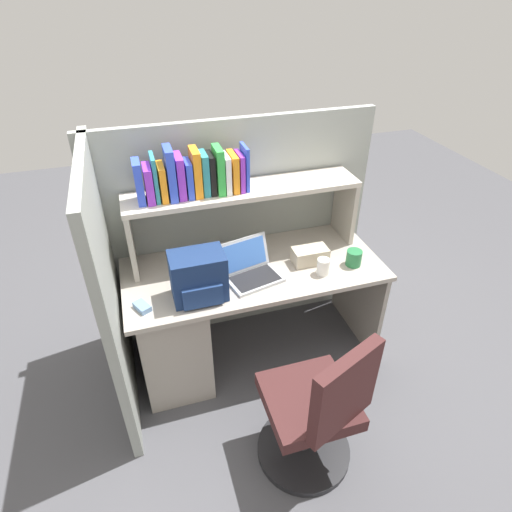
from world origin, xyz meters
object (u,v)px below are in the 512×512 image
(backpack, at_px, (199,277))
(tissue_box, at_px, (310,255))
(laptop, at_px, (251,270))
(paper_cup, at_px, (323,267))
(computer_mouse, at_px, (142,307))
(office_chair, at_px, (316,415))
(snack_canister, at_px, (354,258))

(backpack, height_order, tissue_box, backpack)
(laptop, distance_m, paper_cup, 0.44)
(laptop, relative_size, backpack, 1.21)
(paper_cup, distance_m, tissue_box, 0.14)
(computer_mouse, relative_size, paper_cup, 1.00)
(paper_cup, relative_size, office_chair, 0.11)
(office_chair, bearing_deg, laptop, -104.98)
(computer_mouse, xyz_separation_m, snack_canister, (1.30, 0.04, 0.03))
(paper_cup, bearing_deg, computer_mouse, -179.60)
(backpack, height_order, snack_canister, backpack)
(backpack, distance_m, tissue_box, 0.74)
(backpack, height_order, computer_mouse, backpack)
(computer_mouse, xyz_separation_m, tissue_box, (1.05, 0.15, 0.03))
(backpack, relative_size, computer_mouse, 2.88)
(tissue_box, xyz_separation_m, office_chair, (-0.29, -0.83, -0.39))
(snack_canister, height_order, office_chair, office_chair)
(computer_mouse, height_order, office_chair, office_chair)
(paper_cup, relative_size, snack_canister, 1.03)
(paper_cup, bearing_deg, office_chair, -114.84)
(laptop, height_order, tissue_box, laptop)
(computer_mouse, bearing_deg, office_chair, -68.45)
(snack_canister, bearing_deg, office_chair, -126.96)
(computer_mouse, relative_size, tissue_box, 0.47)
(computer_mouse, bearing_deg, snack_canister, -24.82)
(backpack, distance_m, computer_mouse, 0.34)
(laptop, distance_m, snack_canister, 0.65)
(laptop, relative_size, office_chair, 0.39)
(tissue_box, bearing_deg, snack_canister, -22.47)
(snack_canister, relative_size, office_chair, 0.11)
(laptop, height_order, paper_cup, laptop)
(computer_mouse, xyz_separation_m, office_chair, (0.76, -0.68, -0.35))
(computer_mouse, distance_m, office_chair, 1.08)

